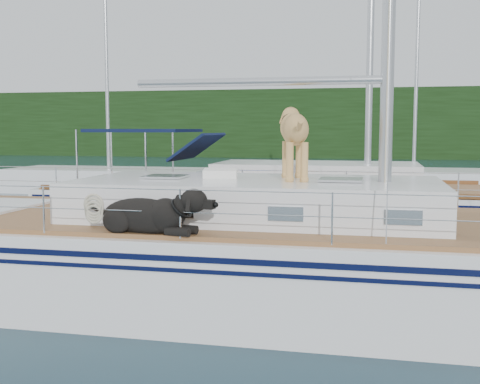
# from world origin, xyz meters

# --- Properties ---
(ground) EXTENTS (120.00, 120.00, 0.00)m
(ground) POSITION_xyz_m (0.00, 0.00, 0.00)
(ground) COLOR black
(ground) RESTS_ON ground
(tree_line) EXTENTS (90.00, 3.00, 6.00)m
(tree_line) POSITION_xyz_m (0.00, 45.00, 3.00)
(tree_line) COLOR black
(tree_line) RESTS_ON ground
(shore_bank) EXTENTS (92.00, 1.00, 1.20)m
(shore_bank) POSITION_xyz_m (0.00, 46.20, 0.60)
(shore_bank) COLOR #595147
(shore_bank) RESTS_ON ground
(main_sailboat) EXTENTS (12.00, 3.83, 14.01)m
(main_sailboat) POSITION_xyz_m (0.10, -0.01, 0.69)
(main_sailboat) COLOR white
(main_sailboat) RESTS_ON ground
(neighbor_sailboat) EXTENTS (11.00, 3.50, 13.30)m
(neighbor_sailboat) POSITION_xyz_m (0.02, 6.04, 0.63)
(neighbor_sailboat) COLOR white
(neighbor_sailboat) RESTS_ON ground
(bg_boat_west) EXTENTS (8.00, 3.00, 11.65)m
(bg_boat_west) POSITION_xyz_m (-8.00, 14.00, 0.45)
(bg_boat_west) COLOR white
(bg_boat_west) RESTS_ON ground
(bg_boat_center) EXTENTS (7.20, 3.00, 11.65)m
(bg_boat_center) POSITION_xyz_m (4.00, 16.00, 0.45)
(bg_boat_center) COLOR white
(bg_boat_center) RESTS_ON ground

